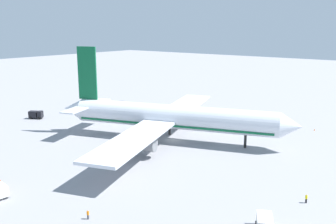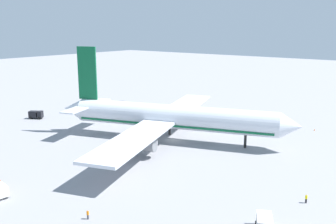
% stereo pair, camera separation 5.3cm
% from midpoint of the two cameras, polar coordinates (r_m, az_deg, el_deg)
% --- Properties ---
extents(ground_plane, '(600.00, 600.00, 0.00)m').
position_cam_midpoint_polar(ground_plane, '(107.19, 0.76, -4.30)').
color(ground_plane, gray).
extents(airliner, '(67.73, 76.02, 25.75)m').
position_cam_midpoint_polar(airliner, '(105.84, 0.10, -0.76)').
color(airliner, silver).
rests_on(airliner, ground).
extents(service_truck_2, '(4.32, 5.50, 2.82)m').
position_cam_midpoint_polar(service_truck_2, '(63.10, 14.28, -15.92)').
color(service_truck_2, white).
rests_on(service_truck_2, ground).
extents(service_truck_4, '(5.04, 4.20, 2.75)m').
position_cam_midpoint_polar(service_truck_4, '(139.61, -19.25, -0.35)').
color(service_truck_4, black).
rests_on(service_truck_4, ground).
extents(baggage_cart_0, '(3.12, 2.78, 0.40)m').
position_cam_midpoint_polar(baggage_cart_0, '(162.30, -6.93, 1.58)').
color(baggage_cart_0, '#595B60').
rests_on(baggage_cart_0, ground).
extents(ground_worker_0, '(0.42, 0.42, 1.62)m').
position_cam_midpoint_polar(ground_worker_0, '(66.73, -11.96, -14.84)').
color(ground_worker_0, '#3F3F47').
rests_on(ground_worker_0, ground).
extents(ground_worker_2, '(0.55, 0.55, 1.68)m').
position_cam_midpoint_polar(ground_worker_2, '(75.00, 20.04, -12.12)').
color(ground_worker_2, black).
rests_on(ground_worker_2, ground).
extents(traffic_cone_0, '(0.36, 0.36, 0.55)m').
position_cam_midpoint_polar(traffic_cone_0, '(125.73, 21.12, -2.48)').
color(traffic_cone_0, orange).
rests_on(traffic_cone_0, ground).
extents(traffic_cone_1, '(0.36, 0.36, 0.55)m').
position_cam_midpoint_polar(traffic_cone_1, '(148.57, 1.12, 0.63)').
color(traffic_cone_1, orange).
rests_on(traffic_cone_1, ground).
extents(traffic_cone_3, '(0.36, 0.36, 0.55)m').
position_cam_midpoint_polar(traffic_cone_3, '(130.21, 18.43, -1.77)').
color(traffic_cone_3, orange).
rests_on(traffic_cone_3, ground).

